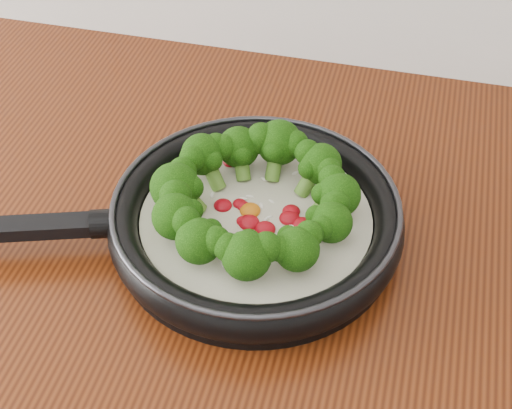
# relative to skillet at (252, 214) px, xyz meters

# --- Properties ---
(skillet) EXTENTS (0.52, 0.40, 0.09)m
(skillet) POSITION_rel_skillet_xyz_m (0.00, 0.00, 0.00)
(skillet) COLOR black
(skillet) RESTS_ON counter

